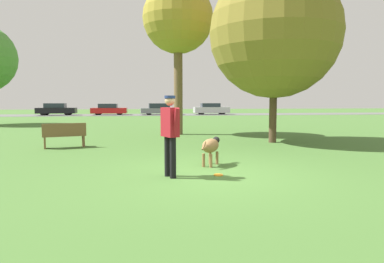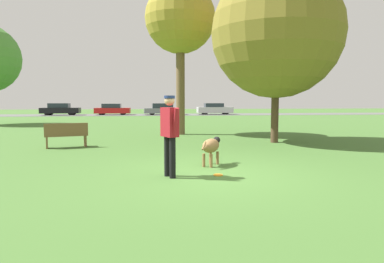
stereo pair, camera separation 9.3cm
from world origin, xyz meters
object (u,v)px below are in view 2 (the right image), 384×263
(parked_car_black, at_px, (60,109))
(frisbee, at_px, (218,175))
(park_bench, at_px, (66,134))
(parked_car_silver, at_px, (215,109))
(tree_mid_center, at_px, (180,19))
(tree_near_right, at_px, (277,33))
(dog, at_px, (211,146))
(person, at_px, (170,129))
(parked_car_grey, at_px, (163,109))
(parked_car_red, at_px, (112,109))

(parked_car_black, bearing_deg, frisbee, -72.09)
(frisbee, xyz_separation_m, park_bench, (-4.23, 4.97, 0.44))
(parked_car_silver, distance_m, park_bench, 29.55)
(tree_mid_center, relative_size, parked_car_black, 1.68)
(frisbee, bearing_deg, tree_near_right, 58.52)
(dog, bearing_deg, tree_mid_center, 31.29)
(dog, xyz_separation_m, tree_near_right, (3.26, 4.29, 3.65))
(person, bearing_deg, frisbee, 66.13)
(frisbee, xyz_separation_m, tree_near_right, (3.33, 5.44, 4.11))
(dog, xyz_separation_m, parked_car_silver, (6.30, 31.41, 0.18))
(tree_mid_center, bearing_deg, person, -96.91)
(frisbee, distance_m, park_bench, 6.54)
(tree_mid_center, relative_size, parked_car_grey, 1.56)
(dog, height_order, park_bench, park_bench)
(parked_car_black, bearing_deg, dog, -71.35)
(frisbee, xyz_separation_m, parked_car_grey, (0.32, 32.27, 0.63))
(park_bench, bearing_deg, tree_mid_center, -152.46)
(parked_car_red, bearing_deg, parked_car_black, -178.24)
(person, distance_m, parked_car_grey, 32.32)
(parked_car_red, relative_size, parked_car_silver, 0.96)
(frisbee, bearing_deg, person, -178.97)
(dog, relative_size, parked_car_red, 0.25)
(parked_car_red, height_order, parked_car_grey, parked_car_grey)
(parked_car_silver, bearing_deg, person, -102.31)
(dog, relative_size, frisbee, 4.76)
(parked_car_red, height_order, parked_car_silver, parked_car_silver)
(parked_car_black, height_order, parked_car_silver, parked_car_black)
(frisbee, height_order, parked_car_grey, parked_car_grey)
(frisbee, distance_m, tree_mid_center, 10.55)
(parked_car_black, distance_m, parked_car_silver, 17.49)
(dog, xyz_separation_m, frisbee, (-0.07, -1.15, -0.47))
(dog, height_order, parked_car_black, parked_car_black)
(frisbee, xyz_separation_m, parked_car_black, (-11.13, 32.67, 0.65))
(tree_mid_center, bearing_deg, parked_car_silver, 74.99)
(park_bench, bearing_deg, parked_car_silver, -127.28)
(dog, distance_m, parked_car_grey, 31.12)
(dog, bearing_deg, frisbee, -152.04)
(person, height_order, tree_mid_center, tree_mid_center)
(dog, bearing_deg, tree_near_right, -5.91)
(tree_mid_center, bearing_deg, parked_car_black, 115.42)
(tree_near_right, bearing_deg, parked_car_black, 117.96)
(parked_car_black, relative_size, park_bench, 2.87)
(person, bearing_deg, dog, 111.82)
(person, height_order, parked_car_silver, person)
(person, height_order, tree_near_right, tree_near_right)
(frisbee, relative_size, tree_near_right, 0.03)
(parked_car_grey, bearing_deg, tree_mid_center, -93.05)
(parked_car_red, xyz_separation_m, parked_car_grey, (5.75, -0.46, 0.01))
(person, relative_size, frisbee, 8.29)
(tree_near_right, relative_size, parked_car_silver, 1.59)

